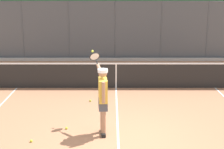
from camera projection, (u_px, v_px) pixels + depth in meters
ground_plane at (118, 138)px, 8.88m from camera, size 60.00×60.00×0.00m
fence_backdrop at (115, 29)px, 18.71m from camera, size 17.23×1.37×3.12m
tennis_net at (116, 75)px, 13.21m from camera, size 9.69×0.09×1.07m
tennis_player at (103, 96)px, 8.91m from camera, size 0.55×1.40×2.02m
tennis_ball_near_baseline at (66, 128)px, 9.42m from camera, size 0.07×0.07×0.07m
tennis_ball_mid_court at (31, 141)px, 8.63m from camera, size 0.07×0.07×0.07m
tennis_ball_near_net at (90, 101)px, 11.71m from camera, size 0.07×0.07×0.07m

